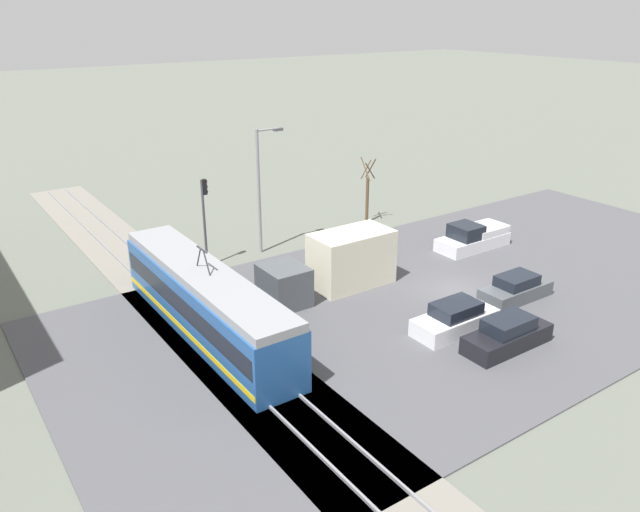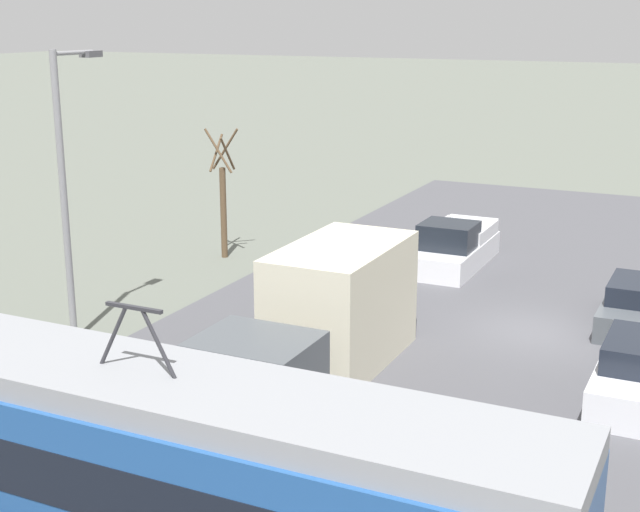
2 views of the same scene
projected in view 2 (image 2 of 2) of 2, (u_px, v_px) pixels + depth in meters
ground_plane at (534, 334)px, 26.39m from camera, size 320.00×320.00×0.00m
road_surface at (534, 332)px, 26.38m from camera, size 21.24×45.12×0.08m
light_rail_tram at (143, 464)px, 15.26m from camera, size 14.85×2.71×4.47m
box_truck at (323, 321)px, 22.80m from camera, size 2.62×8.13×3.22m
pickup_truck at (453, 249)px, 32.97m from camera, size 2.10×5.27×1.79m
sedan_car_0 at (635, 307)px, 26.73m from camera, size 1.77×4.38×1.41m
sedan_car_2 at (638, 374)px, 21.60m from camera, size 1.86×4.59×1.55m
street_tree at (223, 200)px, 34.13m from camera, size 1.18×0.98×5.01m
street_lamp_near_crossing at (67, 177)px, 24.83m from camera, size 0.36×1.95×8.25m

